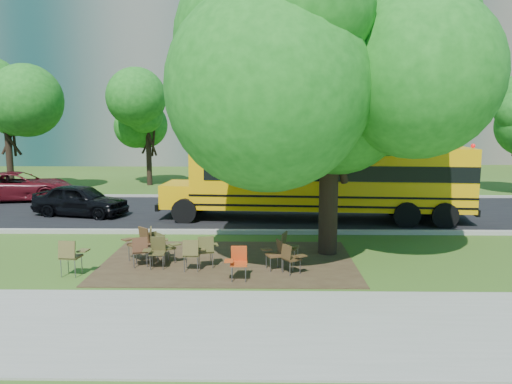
{
  "coord_description": "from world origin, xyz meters",
  "views": [
    {
      "loc": [
        1.98,
        -14.13,
        4.0
      ],
      "look_at": [
        1.7,
        3.67,
        1.39
      ],
      "focal_mm": 35.0,
      "sensor_mm": 36.0,
      "label": 1
    }
  ],
  "objects_px": {
    "chair_7": "(291,256)",
    "black_car": "(81,200)",
    "chair_0": "(71,254)",
    "chair_4": "(192,252)",
    "chair_5": "(238,260)",
    "chair_3": "(157,249)",
    "chair_12": "(288,245)",
    "chair_6": "(275,252)",
    "chair_1": "(165,245)",
    "chair_8": "(150,242)",
    "chair_9": "(139,241)",
    "chair_11": "(206,248)",
    "chair_10": "(155,239)",
    "main_tree": "(331,76)",
    "chair_2": "(141,248)",
    "school_bus": "(326,178)",
    "bg_car_red": "(19,186)"
  },
  "relations": [
    {
      "from": "chair_4",
      "to": "chair_9",
      "type": "height_order",
      "value": "chair_9"
    },
    {
      "from": "chair_6",
      "to": "chair_7",
      "type": "bearing_deg",
      "value": -157.07
    },
    {
      "from": "chair_9",
      "to": "main_tree",
      "type": "bearing_deg",
      "value": -126.75
    },
    {
      "from": "chair_4",
      "to": "chair_5",
      "type": "bearing_deg",
      "value": -29.11
    },
    {
      "from": "chair_11",
      "to": "bg_car_red",
      "type": "bearing_deg",
      "value": 119.75
    },
    {
      "from": "chair_0",
      "to": "chair_9",
      "type": "bearing_deg",
      "value": 49.49
    },
    {
      "from": "school_bus",
      "to": "chair_11",
      "type": "relative_size",
      "value": 13.32
    },
    {
      "from": "chair_3",
      "to": "chair_4",
      "type": "height_order",
      "value": "chair_4"
    },
    {
      "from": "chair_1",
      "to": "chair_12",
      "type": "distance_m",
      "value": 3.42
    },
    {
      "from": "main_tree",
      "to": "chair_12",
      "type": "bearing_deg",
      "value": -139.06
    },
    {
      "from": "chair_8",
      "to": "chair_5",
      "type": "bearing_deg",
      "value": -83.08
    },
    {
      "from": "chair_10",
      "to": "bg_car_red",
      "type": "bearing_deg",
      "value": -152.51
    },
    {
      "from": "chair_2",
      "to": "black_car",
      "type": "distance_m",
      "value": 8.35
    },
    {
      "from": "chair_7",
      "to": "black_car",
      "type": "bearing_deg",
      "value": -165.4
    },
    {
      "from": "chair_10",
      "to": "chair_11",
      "type": "bearing_deg",
      "value": 46.73
    },
    {
      "from": "chair_0",
      "to": "chair_6",
      "type": "distance_m",
      "value": 5.28
    },
    {
      "from": "school_bus",
      "to": "chair_3",
      "type": "distance_m",
      "value": 8.58
    },
    {
      "from": "chair_1",
      "to": "chair_8",
      "type": "distance_m",
      "value": 0.78
    },
    {
      "from": "chair_2",
      "to": "main_tree",
      "type": "bearing_deg",
      "value": -1.79
    },
    {
      "from": "chair_3",
      "to": "bg_car_red",
      "type": "distance_m",
      "value": 14.42
    },
    {
      "from": "chair_4",
      "to": "chair_9",
      "type": "xyz_separation_m",
      "value": [
        -1.63,
        0.94,
        0.05
      ]
    },
    {
      "from": "chair_7",
      "to": "chair_4",
      "type": "bearing_deg",
      "value": -127.64
    },
    {
      "from": "chair_6",
      "to": "bg_car_red",
      "type": "height_order",
      "value": "bg_car_red"
    },
    {
      "from": "chair_2",
      "to": "chair_11",
      "type": "xyz_separation_m",
      "value": [
        1.78,
        -0.04,
        0.02
      ]
    },
    {
      "from": "chair_1",
      "to": "chair_7",
      "type": "height_order",
      "value": "chair_1"
    },
    {
      "from": "chair_4",
      "to": "chair_6",
      "type": "relative_size",
      "value": 1.08
    },
    {
      "from": "school_bus",
      "to": "chair_9",
      "type": "xyz_separation_m",
      "value": [
        -5.96,
        -5.95,
        -1.09
      ]
    },
    {
      "from": "chair_1",
      "to": "chair_8",
      "type": "bearing_deg",
      "value": -176.42
    },
    {
      "from": "chair_6",
      "to": "black_car",
      "type": "distance_m",
      "value": 10.82
    },
    {
      "from": "chair_6",
      "to": "chair_1",
      "type": "bearing_deg",
      "value": 60.97
    },
    {
      "from": "chair_5",
      "to": "chair_6",
      "type": "relative_size",
      "value": 1.04
    },
    {
      "from": "chair_3",
      "to": "chair_12",
      "type": "height_order",
      "value": "chair_12"
    },
    {
      "from": "school_bus",
      "to": "bg_car_red",
      "type": "relative_size",
      "value": 2.32
    },
    {
      "from": "chair_11",
      "to": "main_tree",
      "type": "bearing_deg",
      "value": 9.81
    },
    {
      "from": "chair_2",
      "to": "chair_8",
      "type": "relative_size",
      "value": 1.08
    },
    {
      "from": "chair_2",
      "to": "black_car",
      "type": "xyz_separation_m",
      "value": [
        -4.26,
        7.18,
        0.13
      ]
    },
    {
      "from": "main_tree",
      "to": "chair_10",
      "type": "bearing_deg",
      "value": -172.95
    },
    {
      "from": "chair_11",
      "to": "chair_0",
      "type": "bearing_deg",
      "value": 178.48
    },
    {
      "from": "chair_9",
      "to": "chair_11",
      "type": "relative_size",
      "value": 1.07
    },
    {
      "from": "bg_car_red",
      "to": "chair_12",
      "type": "bearing_deg",
      "value": -141.82
    },
    {
      "from": "chair_0",
      "to": "main_tree",
      "type": "bearing_deg",
      "value": 23.91
    },
    {
      "from": "chair_7",
      "to": "chair_12",
      "type": "distance_m",
      "value": 1.01
    },
    {
      "from": "chair_7",
      "to": "chair_10",
      "type": "distance_m",
      "value": 4.08
    },
    {
      "from": "chair_0",
      "to": "chair_8",
      "type": "distance_m",
      "value": 2.34
    },
    {
      "from": "chair_7",
      "to": "chair_12",
      "type": "height_order",
      "value": "chair_12"
    },
    {
      "from": "chair_1",
      "to": "chair_12",
      "type": "bearing_deg",
      "value": 51.18
    },
    {
      "from": "chair_4",
      "to": "chair_11",
      "type": "distance_m",
      "value": 0.46
    },
    {
      "from": "chair_1",
      "to": "chair_3",
      "type": "relative_size",
      "value": 1.03
    },
    {
      "from": "chair_0",
      "to": "black_car",
      "type": "xyz_separation_m",
      "value": [
        -2.66,
        7.96,
        0.08
      ]
    },
    {
      "from": "chair_8",
      "to": "chair_9",
      "type": "height_order",
      "value": "chair_9"
    }
  ]
}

